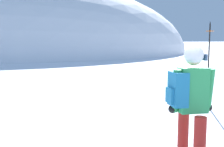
# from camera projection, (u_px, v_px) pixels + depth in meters

# --- Properties ---
(ridge_peak_main) EXTENTS (39.81, 35.83, 17.69)m
(ridge_peak_main) POSITION_uv_depth(u_px,v_px,m) (40.00, 52.00, 38.17)
(ridge_peak_main) COLOR white
(ridge_peak_main) RESTS_ON ground
(snowboarder_main) EXTENTS (0.65, 1.82, 1.71)m
(snowboarder_main) POSITION_uv_depth(u_px,v_px,m) (190.00, 106.00, 3.62)
(snowboarder_main) COLOR #23B7A3
(snowboarder_main) RESTS_ON ground
(piste_marker_far) EXTENTS (0.20, 0.20, 2.26)m
(piste_marker_far) POSITION_uv_depth(u_px,v_px,m) (209.00, 58.00, 7.43)
(piste_marker_far) COLOR black
(piste_marker_far) RESTS_ON ground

